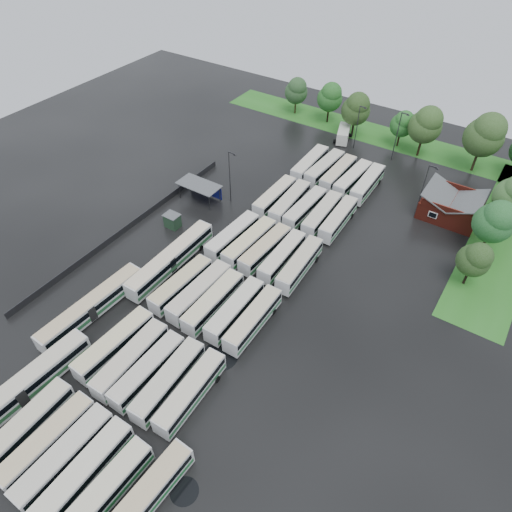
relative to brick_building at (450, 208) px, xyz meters
The scene contains 58 objects.
ground 49.08m from the brick_building, 119.30° to the right, with size 160.00×160.00×0.00m, color black.
brick_building is the anchor object (origin of this frame).
wash_shed 46.14m from the brick_building, 153.27° to the right, with size 8.20×4.20×3.58m.
utility_hut 50.26m from the brick_building, 143.11° to the right, with size 2.70×2.20×2.62m.
grass_strip_north 31.19m from the brick_building, 134.96° to the left, with size 80.00×10.00×0.01m, color #276E1E.
grass_strip_east 10.17m from the brick_building, ahead, with size 10.00×50.00×0.01m, color #276E1E.
west_fence 57.83m from the brick_building, 143.04° to the right, with size 0.10×50.00×1.20m, color #2D2D30.
bus_r0c0 74.32m from the brick_building, 112.56° to the right, with size 2.87×11.92×3.30m.
bus_r0c1 72.90m from the brick_building, 110.08° to the right, with size 2.64×11.88×3.30m.
bus_r0c2 72.01m from the brick_building, 107.81° to the right, with size 2.64×12.14×3.37m.
bus_r0c3 71.03m from the brick_building, 105.44° to the right, with size 2.71×12.13×3.37m.
bus_r0c4 70.42m from the brick_building, 102.85° to the right, with size 2.74×11.68×3.24m.
bus_r1c0 61.96m from the brick_building, 117.40° to the right, with size 3.05×12.25×3.38m.
bus_r1c1 60.88m from the brick_building, 114.28° to the right, with size 2.96×12.15×3.36m.
bus_r1c2 59.72m from the brick_building, 111.71° to the right, with size 2.54×11.65×3.24m.
bus_r1c3 58.33m from the brick_building, 108.88° to the right, with size 3.16×12.16×3.35m.
bus_r1c4 57.03m from the brick_building, 105.91° to the right, with size 2.97×11.80×3.26m.
bus_r2c0 50.38m from the brick_building, 124.25° to the right, with size 2.95×11.80×3.26m.
bus_r2c1 48.37m from the brick_building, 121.13° to the right, with size 2.90×12.28×3.40m.
bus_r2c2 47.27m from the brick_building, 117.96° to the right, with size 2.58×11.93×3.32m.
bus_r2c3 45.29m from the brick_building, 114.36° to the right, with size 2.65×11.79×3.27m.
bus_r2c4 44.09m from the brick_building, 110.63° to the right, with size 2.69×11.77×3.26m.
bus_r3c0 40.05m from the brick_building, 135.17° to the right, with size 3.07×12.05×3.33m.
bus_r3c1 37.64m from the brick_building, 131.80° to the right, with size 3.09×12.17×3.36m.
bus_r3c2 35.61m from the brick_building, 128.35° to the right, with size 3.06×11.79×3.25m.
bus_r3c3 33.68m from the brick_building, 124.04° to the right, with size 2.69×11.65×3.23m.
bus_r3c4 32.04m from the brick_building, 119.08° to the right, with size 3.06×12.00×3.31m.
bus_r4c0 32.00m from the brick_building, 152.94° to the right, with size 2.54×11.82×3.29m.
bus_r4c1 29.13m from the brick_building, 149.96° to the right, with size 3.06×12.12×3.35m.
bus_r4c2 26.41m from the brick_building, 146.49° to the right, with size 2.82×11.80×3.27m.
bus_r4c3 23.59m from the brick_building, 142.10° to the right, with size 2.91×11.97×3.31m.
bus_r4c4 21.02m from the brick_building, 137.95° to the right, with size 2.86×11.74×3.25m.
bus_r5c0 28.50m from the brick_building, behind, with size 2.94×12.34×3.42m.
bus_r5c1 25.26m from the brick_building, behind, with size 3.12×12.27×3.39m.
bus_r5c2 22.09m from the brick_building, behind, with size 2.66×11.85×3.29m.
bus_r5c3 18.87m from the brick_building, behind, with size 3.12×11.98×3.30m.
bus_r5c4 15.77m from the brick_building, behind, with size 2.77×11.96×3.32m.
artic_bus_west_a 73.62m from the brick_building, 116.67° to the right, with size 3.44×18.39×3.39m.
artic_bus_west_b 50.73m from the brick_building, 130.99° to the right, with size 2.73×18.36×3.40m.
artic_bus_west_c 63.44m from the brick_building, 124.80° to the right, with size 3.13×17.63×3.26m.
minibus 32.34m from the brick_building, 151.84° to the left, with size 4.43×7.06×2.90m.
tree_north_0 49.32m from the brick_building, 154.62° to the left, with size 5.56×5.56×9.21m.
tree_north_1 41.75m from the brick_building, 148.87° to the left, with size 5.96×5.96×9.87m.
tree_north_2 33.19m from the brick_building, 146.65° to the left, with size 6.42×6.42×10.63m.
tree_north_3 26.17m from the brick_building, 130.90° to the left, with size 5.12×5.12×8.48m.
tree_north_4 22.19m from the brick_building, 123.10° to the left, with size 6.94×6.94×11.49m.
tree_north_5 19.40m from the brick_building, 90.68° to the left, with size 7.82×7.82×12.95m.
tree_east_0 17.85m from the brick_building, 65.51° to the right, with size 5.02×5.02×8.32m.
tree_east_1 11.53m from the brick_building, 42.40° to the right, with size 6.41×6.41×10.62m.
lamp_post_ne 7.52m from the brick_building, 144.22° to the right, with size 1.68×0.33×10.94m.
lamp_post_nw 40.51m from the brick_building, 153.07° to the right, with size 1.65×0.32×10.73m.
lamp_post_back_w 28.37m from the brick_building, 151.76° to the left, with size 1.52×0.30×9.90m.
lamp_post_back_e 21.18m from the brick_building, 139.96° to the left, with size 1.66×0.32×10.76m.
puddle_0 69.84m from the brick_building, 113.65° to the right, with size 4.08×4.08×0.01m, color black.
puddle_1 66.85m from the brick_building, 104.26° to the right, with size 3.26×3.26×0.01m, color black.
puddle_2 49.02m from the brick_building, 129.40° to the right, with size 7.94×7.94×0.01m, color black.
puddle_3 50.58m from the brick_building, 109.18° to the right, with size 4.98×4.98×0.01m, color black.
puddle_4 64.44m from the brick_building, 98.43° to the right, with size 3.17×3.17×0.01m, color black.
Camera 1 is at (31.24, -32.27, 51.66)m, focal length 32.00 mm.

